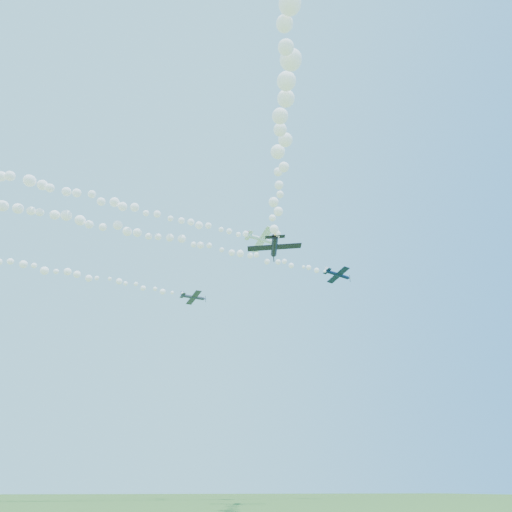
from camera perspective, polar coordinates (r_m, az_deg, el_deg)
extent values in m
plane|color=#355A22|center=(85.87, -7.15, -29.75)|extent=(260.00, 260.00, 0.00)
cylinder|color=white|center=(95.36, 0.65, 2.27)|extent=(6.24, 4.21, 1.19)
cone|color=white|center=(96.77, 2.56, 1.71)|extent=(1.15, 1.17, 0.93)
cone|color=maroon|center=(96.97, 2.82, 1.63)|extent=(0.46, 0.44, 0.33)
cube|color=black|center=(96.92, 2.75, 1.65)|extent=(0.16, 0.75, 2.07)
cube|color=white|center=(95.37, 0.81, 2.17)|extent=(3.65, 8.08, 2.52)
cube|color=white|center=(94.33, -0.97, 2.77)|extent=(1.63, 2.94, 0.93)
cube|color=maroon|center=(94.74, -1.05, 3.03)|extent=(1.09, 0.73, 1.35)
sphere|color=black|center=(96.02, 1.13, 2.29)|extent=(1.00, 1.16, 1.02)
cylinder|color=#0E1D3E|center=(103.91, 10.77, -2.43)|extent=(6.12, 2.70, 1.47)
cone|color=#0E1D3E|center=(105.55, 12.26, -2.90)|extent=(1.00, 1.01, 0.89)
cone|color=silver|center=(105.79, 12.47, -2.96)|extent=(0.40, 0.37, 0.32)
cube|color=black|center=(105.72, 12.41, -2.95)|extent=(0.23, 0.38, 1.93)
cube|color=#0E1D3E|center=(103.96, 10.89, -2.52)|extent=(3.13, 7.64, 1.06)
cube|color=#0E1D3E|center=(102.63, 9.49, -2.00)|extent=(1.42, 2.76, 0.44)
cube|color=silver|center=(102.91, 9.43, -1.73)|extent=(1.05, 0.44, 1.31)
sphere|color=black|center=(104.54, 11.15, -2.38)|extent=(0.93, 0.95, 0.87)
cylinder|color=#313748|center=(99.83, -8.44, -5.44)|extent=(5.17, 2.95, 1.04)
cone|color=#313748|center=(100.83, -6.91, -5.69)|extent=(0.90, 0.92, 0.75)
cone|color=navy|center=(100.98, -6.70, -5.72)|extent=(0.36, 0.34, 0.26)
cube|color=black|center=(100.94, -6.75, -5.71)|extent=(0.24, 0.34, 1.69)
cube|color=#313748|center=(99.85, -8.32, -5.51)|extent=(3.12, 6.64, 1.15)
cube|color=#313748|center=(99.07, -9.74, -5.20)|extent=(1.37, 2.42, 0.45)
cube|color=navy|center=(99.30, -9.78, -4.95)|extent=(0.93, 0.45, 1.11)
sphere|color=black|center=(100.25, -8.04, -5.34)|extent=(0.85, 0.87, 0.76)
cylinder|color=black|center=(67.33, 2.46, 1.39)|extent=(1.99, 7.02, 1.66)
cone|color=black|center=(70.75, 2.36, 0.15)|extent=(1.05, 1.02, 1.00)
cone|color=orange|center=(71.23, 2.34, -0.02)|extent=(0.38, 0.42, 0.36)
cube|color=black|center=(71.10, 2.35, 0.03)|extent=(0.36, 0.27, 2.18)
cube|color=black|center=(67.54, 2.46, 1.18)|extent=(8.65, 3.57, 0.91)
cube|color=black|center=(64.54, 2.56, 2.56)|extent=(3.12, 1.62, 0.39)
cube|color=orange|center=(64.73, 2.51, 3.10)|extent=(0.46, 1.20, 1.49)
sphere|color=black|center=(68.40, 2.40, 1.38)|extent=(1.05, 1.06, 0.96)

